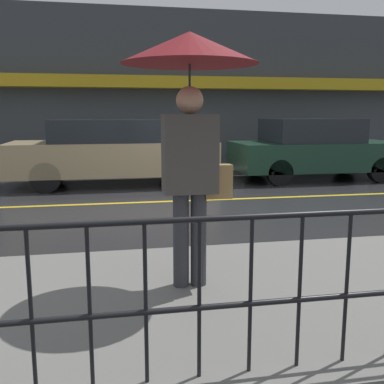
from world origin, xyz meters
The scene contains 9 objects.
ground_plane centered at (0.00, 0.00, 0.00)m, with size 80.00×80.00×0.00m, color #262628.
sidewalk_near centered at (0.00, -4.90, 0.07)m, with size 28.00×2.86×0.14m.
sidewalk_far centered at (0.00, 4.40, 0.07)m, with size 28.00×1.86×0.14m.
lane_marking centered at (0.00, 0.00, 0.00)m, with size 25.20×0.12×0.01m.
building_storefront centered at (0.00, 5.45, 2.41)m, with size 28.00×0.85×4.78m.
railing_foreground centered at (0.00, -6.08, 0.74)m, with size 12.00×0.04×0.97m.
pedestrian centered at (-0.71, -4.65, 1.92)m, with size 1.16×1.16×2.21m.
car_tan centered at (-1.29, 2.34, 0.79)m, with size 4.77×1.88×1.54m.
car_dark_green centered at (3.86, 2.34, 0.78)m, with size 4.26×1.92×1.55m.
Camera 1 is at (-1.42, -8.47, 1.67)m, focal length 42.00 mm.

